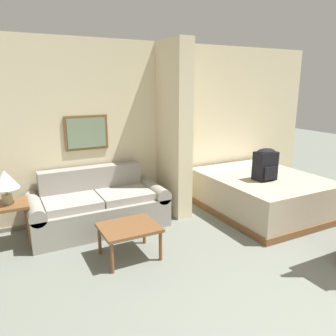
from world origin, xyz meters
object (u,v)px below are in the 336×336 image
object	(u,v)px
couch	(98,207)
backpack	(265,164)
bed	(260,193)
table_lamp	(5,181)
coffee_table	(129,230)

from	to	relation	value
couch	backpack	xyz separation A→B (m)	(2.34, -0.78, 0.53)
couch	bed	world-z (taller)	couch
table_lamp	bed	bearing A→B (deg)	-8.27
couch	table_lamp	world-z (taller)	table_lamp
couch	backpack	distance (m)	2.52
couch	bed	distance (m)	2.54
bed	backpack	xyz separation A→B (m)	(-0.13, -0.19, 0.53)
coffee_table	backpack	world-z (taller)	backpack
couch	coffee_table	distance (m)	1.00
coffee_table	couch	bearing A→B (deg)	94.90
table_lamp	backpack	size ratio (longest dim) A/B	0.88
backpack	couch	bearing A→B (deg)	161.56
couch	coffee_table	xyz separation A→B (m)	(0.09, -1.00, 0.05)
bed	backpack	size ratio (longest dim) A/B	4.05
bed	backpack	distance (m)	0.58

